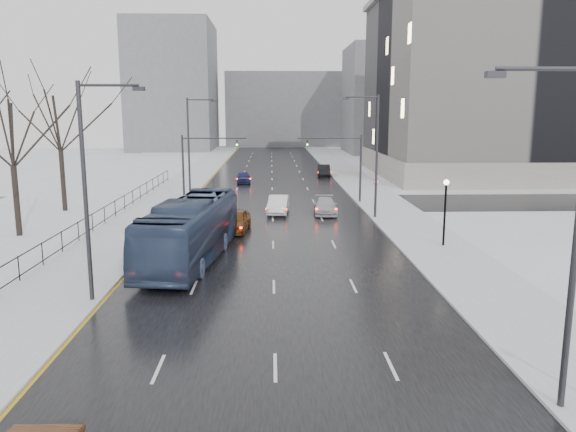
{
  "coord_description": "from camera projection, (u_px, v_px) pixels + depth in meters",
  "views": [
    {
      "loc": [
        -0.1,
        -4.98,
        8.71
      ],
      "look_at": [
        0.89,
        28.1,
        2.5
      ],
      "focal_mm": 35.0,
      "sensor_mm": 36.0,
      "label": 1
    }
  ],
  "objects": [
    {
      "name": "sedan_right_near",
      "position": [
        278.0,
        205.0,
        48.06
      ],
      "size": [
        2.07,
        4.82,
        1.54
      ],
      "primitive_type": "imported",
      "rotation": [
        0.0,
        0.0,
        -0.09
      ],
      "color": "white",
      "rests_on": "road"
    },
    {
      "name": "sidewalk_right",
      "position": [
        362.0,
        186.0,
        65.75
      ],
      "size": [
        5.0,
        150.0,
        0.16
      ],
      "primitive_type": "cube",
      "color": "silver",
      "rests_on": "ground"
    },
    {
      "name": "no_uturn_sign",
      "position": [
        376.0,
        185.0,
        49.58
      ],
      "size": [
        0.6,
        0.06,
        2.7
      ],
      "color": "#2D2D33",
      "rests_on": "sidewalk_right"
    },
    {
      "name": "streetlight_l_near",
      "position": [
        90.0,
        182.0,
        24.88
      ],
      "size": [
        2.95,
        0.25,
        10.0
      ],
      "color": "#2D2D33",
      "rests_on": "ground"
    },
    {
      "name": "streetlight_l_far",
      "position": [
        191.0,
        142.0,
        56.31
      ],
      "size": [
        2.95,
        0.25,
        10.0
      ],
      "color": "#2D2D33",
      "rests_on": "ground"
    },
    {
      "name": "civic_building",
      "position": [
        529.0,
        92.0,
        76.2
      ],
      "size": [
        41.0,
        31.0,
        24.8
      ],
      "color": "gray",
      "rests_on": "ground"
    },
    {
      "name": "sedan_right_distant",
      "position": [
        324.0,
        170.0,
        75.66
      ],
      "size": [
        1.86,
        4.73,
        1.53
      ],
      "primitive_type": "imported",
      "rotation": [
        0.0,
        0.0,
        -0.05
      ],
      "color": "black",
      "rests_on": "road"
    },
    {
      "name": "road",
      "position": [
        272.0,
        187.0,
        65.45
      ],
      "size": [
        16.0,
        150.0,
        0.04
      ],
      "primitive_type": "cube",
      "color": "black",
      "rests_on": "ground"
    },
    {
      "name": "cross_road",
      "position": [
        272.0,
        203.0,
        53.66
      ],
      "size": [
        130.0,
        10.0,
        0.04
      ],
      "primitive_type": "cube",
      "color": "black",
      "rests_on": "ground"
    },
    {
      "name": "bldg_far_left",
      "position": [
        173.0,
        87.0,
        126.08
      ],
      "size": [
        18.0,
        22.0,
        28.0
      ],
      "primitive_type": "cube",
      "color": "slate",
      "rests_on": "ground"
    },
    {
      "name": "streetlight_r_near",
      "position": [
        570.0,
        224.0,
        15.53
      ],
      "size": [
        2.95,
        0.25,
        10.0
      ],
      "color": "#2D2D33",
      "rests_on": "ground"
    },
    {
      "name": "bldg_far_right",
      "position": [
        404.0,
        100.0,
        118.28
      ],
      "size": [
        24.0,
        20.0,
        22.0
      ],
      "primitive_type": "cube",
      "color": "slate",
      "rests_on": "ground"
    },
    {
      "name": "tree_park_d",
      "position": [
        20.0,
        237.0,
        39.38
      ],
      "size": [
        8.75,
        8.75,
        12.5
      ],
      "primitive_type": null,
      "color": "black",
      "rests_on": "ground"
    },
    {
      "name": "sidewalk_left",
      "position": [
        182.0,
        186.0,
        65.13
      ],
      "size": [
        5.0,
        150.0,
        0.16
      ],
      "primitive_type": "cube",
      "color": "silver",
      "rests_on": "ground"
    },
    {
      "name": "bus",
      "position": [
        191.0,
        230.0,
        32.63
      ],
      "size": [
        4.65,
        13.43,
        3.66
      ],
      "primitive_type": "imported",
      "rotation": [
        0.0,
        0.0,
        -0.12
      ],
      "color": "#334464",
      "rests_on": "road"
    },
    {
      "name": "tree_park_e",
      "position": [
        65.0,
        212.0,
        49.19
      ],
      "size": [
        9.45,
        9.45,
        13.5
      ],
      "primitive_type": null,
      "color": "black",
      "rests_on": "ground"
    },
    {
      "name": "park_strip",
      "position": [
        99.0,
        187.0,
        64.85
      ],
      "size": [
        14.0,
        150.0,
        0.12
      ],
      "primitive_type": "cube",
      "color": "white",
      "rests_on": "ground"
    },
    {
      "name": "streetlight_r_mid",
      "position": [
        374.0,
        150.0,
        45.01
      ],
      "size": [
        2.95,
        0.25,
        10.0
      ],
      "color": "#2D2D33",
      "rests_on": "ground"
    },
    {
      "name": "bldg_far_center",
      "position": [
        287.0,
        110.0,
        142.5
      ],
      "size": [
        30.0,
        18.0,
        18.0
      ],
      "primitive_type": "cube",
      "color": "slate",
      "rests_on": "ground"
    },
    {
      "name": "sedan_center_near",
      "position": [
        235.0,
        221.0,
        40.88
      ],
      "size": [
        2.41,
        4.89,
        1.6
      ],
      "primitive_type": "imported",
      "rotation": [
        0.0,
        0.0,
        -0.11
      ],
      "color": "brown",
      "rests_on": "road"
    },
    {
      "name": "iron_fence",
      "position": [
        68.0,
        236.0,
        35.43
      ],
      "size": [
        0.06,
        70.0,
        1.3
      ],
      "color": "black",
      "rests_on": "sidewalk_left"
    },
    {
      "name": "mast_signal_right",
      "position": [
        350.0,
        160.0,
        53.12
      ],
      "size": [
        6.1,
        0.33,
        6.5
      ],
      "color": "#2D2D33",
      "rests_on": "ground"
    },
    {
      "name": "mast_signal_left",
      "position": [
        194.0,
        161.0,
        52.69
      ],
      "size": [
        6.1,
        0.33,
        6.5
      ],
      "color": "#2D2D33",
      "rests_on": "ground"
    },
    {
      "name": "sedan_right_far",
      "position": [
        325.0,
        206.0,
        47.95
      ],
      "size": [
        2.13,
        4.81,
        1.37
      ],
      "primitive_type": "imported",
      "rotation": [
        0.0,
        0.0,
        -0.04
      ],
      "color": "#B6B6BB",
      "rests_on": "road"
    },
    {
      "name": "lamppost_r_mid",
      "position": [
        445.0,
        203.0,
        35.76
      ],
      "size": [
        0.36,
        0.36,
        4.28
      ],
      "color": "black",
      "rests_on": "sidewalk_right"
    },
    {
      "name": "sedan_center_far",
      "position": [
        243.0,
        177.0,
        68.51
      ],
      "size": [
        1.88,
        4.19,
        1.4
      ],
      "primitive_type": "imported",
      "rotation": [
        0.0,
        0.0,
        0.06
      ],
      "color": "navy",
      "rests_on": "road"
    }
  ]
}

